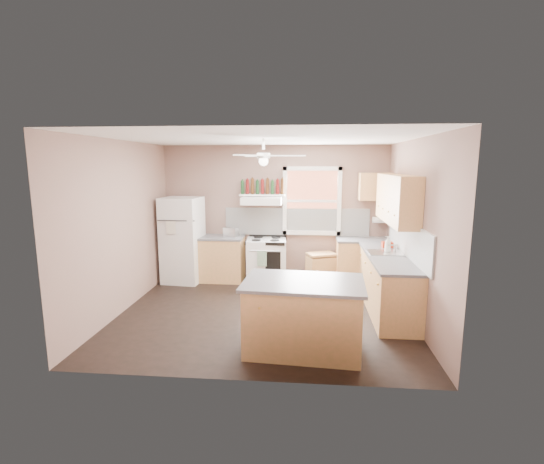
# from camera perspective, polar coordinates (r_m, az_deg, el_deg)

# --- Properties ---
(floor) EXTENTS (4.50, 4.50, 0.00)m
(floor) POSITION_cam_1_polar(r_m,az_deg,el_deg) (6.38, -1.16, -11.58)
(floor) COLOR black
(floor) RESTS_ON ground
(ceiling) EXTENTS (4.50, 4.50, 0.00)m
(ceiling) POSITION_cam_1_polar(r_m,az_deg,el_deg) (5.95, -1.25, 13.39)
(ceiling) COLOR white
(ceiling) RESTS_ON ground
(wall_back) EXTENTS (4.50, 0.05, 2.70)m
(wall_back) POSITION_cam_1_polar(r_m,az_deg,el_deg) (8.02, 0.38, 2.81)
(wall_back) COLOR #7E6054
(wall_back) RESTS_ON ground
(wall_right) EXTENTS (0.05, 4.00, 2.70)m
(wall_right) POSITION_cam_1_polar(r_m,az_deg,el_deg) (6.20, 20.18, 0.13)
(wall_right) COLOR #7E6054
(wall_right) RESTS_ON ground
(wall_left) EXTENTS (0.05, 4.00, 2.70)m
(wall_left) POSITION_cam_1_polar(r_m,az_deg,el_deg) (6.67, -21.03, 0.72)
(wall_left) COLOR #7E6054
(wall_left) RESTS_ON ground
(backsplash_back) EXTENTS (2.90, 0.03, 0.55)m
(backsplash_back) POSITION_cam_1_polar(r_m,az_deg,el_deg) (7.98, 3.58, 1.49)
(backsplash_back) COLOR white
(backsplash_back) RESTS_ON wall_back
(backsplash_right) EXTENTS (0.03, 2.60, 0.55)m
(backsplash_right) POSITION_cam_1_polar(r_m,az_deg,el_deg) (6.51, 19.07, -0.94)
(backsplash_right) COLOR white
(backsplash_right) RESTS_ON wall_right
(window_view) EXTENTS (1.00, 0.02, 1.20)m
(window_view) POSITION_cam_1_polar(r_m,az_deg,el_deg) (7.92, 5.79, 4.50)
(window_view) COLOR brown
(window_view) RESTS_ON wall_back
(window_frame) EXTENTS (1.16, 0.07, 1.36)m
(window_frame) POSITION_cam_1_polar(r_m,az_deg,el_deg) (7.90, 5.79, 4.48)
(window_frame) COLOR white
(window_frame) RESTS_ON wall_back
(refrigerator) EXTENTS (0.77, 0.76, 1.69)m
(refrigerator) POSITION_cam_1_polar(r_m,az_deg,el_deg) (8.00, -12.79, -1.12)
(refrigerator) COLOR white
(refrigerator) RESTS_ON floor
(base_cabinet_left) EXTENTS (0.90, 0.60, 0.86)m
(base_cabinet_left) POSITION_cam_1_polar(r_m,az_deg,el_deg) (8.03, -7.40, -3.94)
(base_cabinet_left) COLOR #B28B4A
(base_cabinet_left) RESTS_ON floor
(counter_left) EXTENTS (0.92, 0.62, 0.04)m
(counter_left) POSITION_cam_1_polar(r_m,az_deg,el_deg) (7.93, -7.47, -0.78)
(counter_left) COLOR #505053
(counter_left) RESTS_ON base_cabinet_left
(toaster) EXTENTS (0.32, 0.25, 0.18)m
(toaster) POSITION_cam_1_polar(r_m,az_deg,el_deg) (7.87, -5.96, -0.02)
(toaster) COLOR silver
(toaster) RESTS_ON counter_left
(stove) EXTENTS (0.81, 0.70, 0.86)m
(stove) POSITION_cam_1_polar(r_m,az_deg,el_deg) (7.88, -0.82, -4.13)
(stove) COLOR white
(stove) RESTS_ON floor
(range_hood) EXTENTS (0.78, 0.50, 0.14)m
(range_hood) POSITION_cam_1_polar(r_m,az_deg,el_deg) (7.74, -1.48, 4.57)
(range_hood) COLOR white
(range_hood) RESTS_ON wall_back
(bottle_shelf) EXTENTS (0.90, 0.26, 0.03)m
(bottle_shelf) POSITION_cam_1_polar(r_m,az_deg,el_deg) (7.85, -1.39, 5.37)
(bottle_shelf) COLOR white
(bottle_shelf) RESTS_ON range_hood
(cart) EXTENTS (0.62, 0.53, 0.53)m
(cart) POSITION_cam_1_polar(r_m,az_deg,el_deg) (7.89, 7.10, -5.42)
(cart) COLOR #B28B4A
(cart) RESTS_ON floor
(base_cabinet_corner) EXTENTS (1.00, 0.60, 0.86)m
(base_cabinet_corner) POSITION_cam_1_polar(r_m,az_deg,el_deg) (7.92, 12.94, -4.31)
(base_cabinet_corner) COLOR #B28B4A
(base_cabinet_corner) RESTS_ON floor
(base_cabinet_right) EXTENTS (0.60, 2.20, 0.86)m
(base_cabinet_right) POSITION_cam_1_polar(r_m,az_deg,el_deg) (6.62, 16.30, -7.26)
(base_cabinet_right) COLOR #B28B4A
(base_cabinet_right) RESTS_ON floor
(counter_corner) EXTENTS (1.02, 0.62, 0.04)m
(counter_corner) POSITION_cam_1_polar(r_m,az_deg,el_deg) (7.82, 13.07, -1.11)
(counter_corner) COLOR #505053
(counter_corner) RESTS_ON base_cabinet_corner
(counter_right) EXTENTS (0.62, 2.22, 0.04)m
(counter_right) POSITION_cam_1_polar(r_m,az_deg,el_deg) (6.50, 16.40, -3.46)
(counter_right) COLOR #505053
(counter_right) RESTS_ON base_cabinet_right
(sink) EXTENTS (0.55, 0.45, 0.03)m
(sink) POSITION_cam_1_polar(r_m,az_deg,el_deg) (6.69, 16.08, -2.94)
(sink) COLOR silver
(sink) RESTS_ON counter_right
(faucet) EXTENTS (0.03, 0.03, 0.14)m
(faucet) POSITION_cam_1_polar(r_m,az_deg,el_deg) (6.71, 17.45, -2.33)
(faucet) COLOR silver
(faucet) RESTS_ON sink
(upper_cabinet_right) EXTENTS (0.33, 1.80, 0.76)m
(upper_cabinet_right) POSITION_cam_1_polar(r_m,az_deg,el_deg) (6.59, 17.64, 4.58)
(upper_cabinet_right) COLOR #B28B4A
(upper_cabinet_right) RESTS_ON wall_right
(upper_cabinet_corner) EXTENTS (0.60, 0.33, 0.52)m
(upper_cabinet_corner) POSITION_cam_1_polar(r_m,az_deg,el_deg) (7.86, 14.68, 6.38)
(upper_cabinet_corner) COLOR #B28B4A
(upper_cabinet_corner) RESTS_ON wall_back
(paper_towel) EXTENTS (0.26, 0.12, 0.12)m
(paper_towel) POSITION_cam_1_polar(r_m,az_deg,el_deg) (7.97, 15.29, 1.69)
(paper_towel) COLOR white
(paper_towel) RESTS_ON wall_back
(island) EXTENTS (1.46, 0.98, 0.86)m
(island) POSITION_cam_1_polar(r_m,az_deg,el_deg) (5.08, 4.54, -12.17)
(island) COLOR #B28B4A
(island) RESTS_ON floor
(island_top) EXTENTS (1.55, 1.07, 0.04)m
(island_top) POSITION_cam_1_polar(r_m,az_deg,el_deg) (4.93, 4.61, -7.31)
(island_top) COLOR #505053
(island_top) RESTS_ON island
(ceiling_fan_hub) EXTENTS (0.20, 0.20, 0.08)m
(ceiling_fan_hub) POSITION_cam_1_polar(r_m,az_deg,el_deg) (5.94, -1.24, 10.99)
(ceiling_fan_hub) COLOR white
(ceiling_fan_hub) RESTS_ON ceiling
(soap_bottle) EXTENTS (0.11, 0.11, 0.26)m
(soap_bottle) POSITION_cam_1_polar(r_m,az_deg,el_deg) (6.72, 16.42, -1.72)
(soap_bottle) COLOR silver
(soap_bottle) RESTS_ON counter_right
(red_caddy) EXTENTS (0.19, 0.13, 0.10)m
(red_caddy) POSITION_cam_1_polar(r_m,az_deg,el_deg) (7.11, 16.35, -1.76)
(red_caddy) COLOR #A9250E
(red_caddy) RESTS_ON counter_right
(wine_bottles) EXTENTS (0.86, 0.06, 0.31)m
(wine_bottles) POSITION_cam_1_polar(r_m,az_deg,el_deg) (7.84, -1.36, 6.54)
(wine_bottles) COLOR #143819
(wine_bottles) RESTS_ON bottle_shelf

